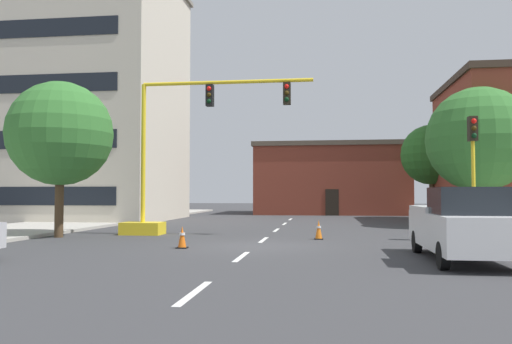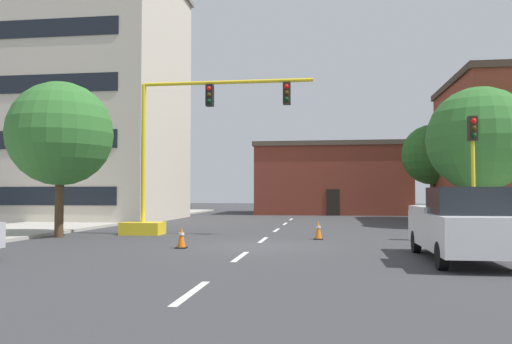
{
  "view_description": "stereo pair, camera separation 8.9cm",
  "coord_description": "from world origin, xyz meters",
  "px_view_note": "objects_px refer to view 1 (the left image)",
  "views": [
    {
      "loc": [
        2.38,
        -17.86,
        1.82
      ],
      "look_at": [
        -0.78,
        6.15,
        2.84
      ],
      "focal_mm": 36.32,
      "sensor_mm": 36.0,
      "label": 1
    },
    {
      "loc": [
        2.47,
        -17.85,
        1.82
      ],
      "look_at": [
        -0.78,
        6.15,
        2.84
      ],
      "focal_mm": 36.32,
      "sensor_mm": 36.0,
      "label": 2
    }
  ],
  "objects_px": {
    "pickup_truck_white": "(463,225)",
    "traffic_light_pole_right": "(473,149)",
    "tree_right_mid": "(479,139)",
    "traffic_signal_gantry": "(166,185)",
    "traffic_cone_roadside_a": "(182,237)",
    "tree_right_far": "(431,155)",
    "traffic_cone_roadside_b": "(319,230)",
    "tree_left_near": "(60,134)"
  },
  "relations": [
    {
      "from": "tree_right_far",
      "to": "traffic_cone_roadside_b",
      "type": "bearing_deg",
      "value": -113.45
    },
    {
      "from": "traffic_light_pole_right",
      "to": "pickup_truck_white",
      "type": "height_order",
      "value": "traffic_light_pole_right"
    },
    {
      "from": "traffic_cone_roadside_a",
      "to": "traffic_light_pole_right",
      "type": "bearing_deg",
      "value": 20.27
    },
    {
      "from": "traffic_light_pole_right",
      "to": "traffic_cone_roadside_b",
      "type": "xyz_separation_m",
      "value": [
        -5.91,
        0.14,
        -3.15
      ]
    },
    {
      "from": "pickup_truck_white",
      "to": "tree_right_far",
      "type": "bearing_deg",
      "value": 80.52
    },
    {
      "from": "traffic_cone_roadside_a",
      "to": "tree_right_far",
      "type": "bearing_deg",
      "value": 60.93
    },
    {
      "from": "traffic_light_pole_right",
      "to": "tree_right_far",
      "type": "distance_m",
      "value": 18.98
    },
    {
      "from": "tree_right_mid",
      "to": "pickup_truck_white",
      "type": "height_order",
      "value": "tree_right_mid"
    },
    {
      "from": "tree_right_mid",
      "to": "traffic_cone_roadside_b",
      "type": "xyz_separation_m",
      "value": [
        -8.59,
        -8.46,
        -4.4
      ]
    },
    {
      "from": "tree_left_near",
      "to": "traffic_cone_roadside_a",
      "type": "relative_size",
      "value": 8.79
    },
    {
      "from": "traffic_signal_gantry",
      "to": "traffic_cone_roadside_b",
      "type": "height_order",
      "value": "traffic_signal_gantry"
    },
    {
      "from": "traffic_light_pole_right",
      "to": "tree_right_far",
      "type": "height_order",
      "value": "tree_right_far"
    },
    {
      "from": "traffic_signal_gantry",
      "to": "tree_left_near",
      "type": "height_order",
      "value": "traffic_signal_gantry"
    },
    {
      "from": "tree_right_far",
      "to": "tree_right_mid",
      "type": "xyz_separation_m",
      "value": [
        0.49,
        -10.22,
        0.09
      ]
    },
    {
      "from": "traffic_cone_roadside_a",
      "to": "tree_right_mid",
      "type": "bearing_deg",
      "value": 43.54
    },
    {
      "from": "traffic_light_pole_right",
      "to": "traffic_cone_roadside_b",
      "type": "bearing_deg",
      "value": 178.68
    },
    {
      "from": "tree_right_mid",
      "to": "pickup_truck_white",
      "type": "xyz_separation_m",
      "value": [
        -4.64,
        -14.64,
        -3.81
      ]
    },
    {
      "from": "traffic_signal_gantry",
      "to": "pickup_truck_white",
      "type": "distance_m",
      "value": 13.2
    },
    {
      "from": "tree_right_far",
      "to": "traffic_cone_roadside_a",
      "type": "relative_size",
      "value": 9.31
    },
    {
      "from": "traffic_signal_gantry",
      "to": "tree_left_near",
      "type": "bearing_deg",
      "value": -154.9
    },
    {
      "from": "traffic_signal_gantry",
      "to": "traffic_light_pole_right",
      "type": "height_order",
      "value": "traffic_signal_gantry"
    },
    {
      "from": "traffic_light_pole_right",
      "to": "tree_right_mid",
      "type": "height_order",
      "value": "tree_right_mid"
    },
    {
      "from": "traffic_signal_gantry",
      "to": "tree_right_mid",
      "type": "height_order",
      "value": "tree_right_mid"
    },
    {
      "from": "pickup_truck_white",
      "to": "traffic_signal_gantry",
      "type": "bearing_deg",
      "value": 144.6
    },
    {
      "from": "tree_left_near",
      "to": "tree_right_mid",
      "type": "height_order",
      "value": "tree_right_mid"
    },
    {
      "from": "tree_right_mid",
      "to": "traffic_cone_roadside_b",
      "type": "bearing_deg",
      "value": -135.45
    },
    {
      "from": "traffic_signal_gantry",
      "to": "traffic_cone_roadside_b",
      "type": "relative_size",
      "value": 11.08
    },
    {
      "from": "tree_right_far",
      "to": "traffic_signal_gantry",
      "type": "bearing_deg",
      "value": -130.76
    },
    {
      "from": "tree_right_far",
      "to": "pickup_truck_white",
      "type": "height_order",
      "value": "tree_right_far"
    },
    {
      "from": "traffic_signal_gantry",
      "to": "traffic_light_pole_right",
      "type": "relative_size",
      "value": 1.77
    },
    {
      "from": "tree_right_far",
      "to": "traffic_cone_roadside_a",
      "type": "bearing_deg",
      "value": -119.07
    },
    {
      "from": "traffic_light_pole_right",
      "to": "tree_left_near",
      "type": "relative_size",
      "value": 0.73
    },
    {
      "from": "tree_left_near",
      "to": "traffic_cone_roadside_b",
      "type": "bearing_deg",
      "value": 2.4
    },
    {
      "from": "tree_right_mid",
      "to": "traffic_signal_gantry",
      "type": "bearing_deg",
      "value": -155.41
    },
    {
      "from": "traffic_light_pole_right",
      "to": "traffic_cone_roadside_a",
      "type": "xyz_separation_m",
      "value": [
        -10.41,
        -3.84,
        -3.16
      ]
    },
    {
      "from": "traffic_signal_gantry",
      "to": "traffic_cone_roadside_a",
      "type": "relative_size",
      "value": 11.43
    },
    {
      "from": "tree_left_near",
      "to": "tree_right_far",
      "type": "relative_size",
      "value": 0.94
    },
    {
      "from": "tree_right_mid",
      "to": "traffic_cone_roadside_a",
      "type": "relative_size",
      "value": 10.24
    },
    {
      "from": "traffic_light_pole_right",
      "to": "traffic_cone_roadside_b",
      "type": "relative_size",
      "value": 6.25
    },
    {
      "from": "tree_left_near",
      "to": "traffic_cone_roadside_a",
      "type": "xyz_separation_m",
      "value": [
        6.29,
        -3.53,
        -3.98
      ]
    },
    {
      "from": "pickup_truck_white",
      "to": "traffic_light_pole_right",
      "type": "bearing_deg",
      "value": 72.03
    },
    {
      "from": "traffic_signal_gantry",
      "to": "pickup_truck_white",
      "type": "relative_size",
      "value": 1.57
    }
  ]
}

